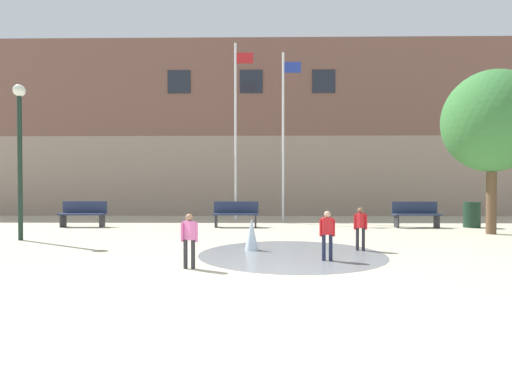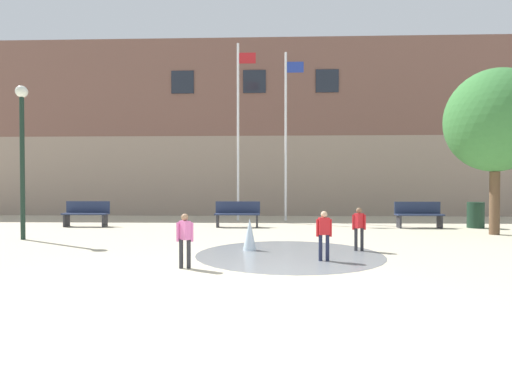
# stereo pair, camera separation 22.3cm
# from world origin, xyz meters

# --- Properties ---
(ground_plane) EXTENTS (100.00, 100.00, 0.00)m
(ground_plane) POSITION_xyz_m (0.00, 0.00, 0.00)
(ground_plane) COLOR #BCB299
(library_building) EXTENTS (36.00, 6.05, 8.65)m
(library_building) POSITION_xyz_m (0.00, 17.33, 4.32)
(library_building) COLOR gray
(library_building) RESTS_ON ground
(splash_fountain) EXTENTS (4.03, 4.03, 0.73)m
(splash_fountain) POSITION_xyz_m (0.84, 3.75, 0.14)
(splash_fountain) COLOR gray
(splash_fountain) RESTS_ON ground
(park_bench_far_left) EXTENTS (1.60, 0.44, 0.91)m
(park_bench_far_left) POSITION_xyz_m (-5.88, 9.11, 0.48)
(park_bench_far_left) COLOR #28282D
(park_bench_far_left) RESTS_ON ground
(park_bench_under_left_flagpole) EXTENTS (1.60, 0.44, 0.91)m
(park_bench_under_left_flagpole) POSITION_xyz_m (-0.41, 9.12, 0.48)
(park_bench_under_left_flagpole) COLOR #28282D
(park_bench_under_left_flagpole) RESTS_ON ground
(park_bench_under_right_flagpole) EXTENTS (1.60, 0.44, 0.91)m
(park_bench_under_right_flagpole) POSITION_xyz_m (5.95, 9.07, 0.48)
(park_bench_under_right_flagpole) COLOR #28282D
(park_bench_under_right_flagpole) RESTS_ON ground
(child_running) EXTENTS (0.31, 0.15, 0.99)m
(child_running) POSITION_xyz_m (1.81, 2.83, 0.58)
(child_running) COLOR #1E233D
(child_running) RESTS_ON ground
(child_in_fountain) EXTENTS (0.31, 0.24, 0.99)m
(child_in_fountain) POSITION_xyz_m (-0.78, 2.05, 0.58)
(child_in_fountain) COLOR #28282D
(child_in_fountain) RESTS_ON ground
(child_with_pink_shirt) EXTENTS (0.31, 0.23, 0.99)m
(child_with_pink_shirt) POSITION_xyz_m (2.77, 4.07, 0.58)
(child_with_pink_shirt) COLOR #28282D
(child_with_pink_shirt) RESTS_ON ground
(flagpole_left) EXTENTS (0.80, 0.10, 7.49)m
(flagpole_left) POSITION_xyz_m (-0.57, 11.87, 3.99)
(flagpole_left) COLOR silver
(flagpole_left) RESTS_ON ground
(flagpole_right) EXTENTS (0.80, 0.10, 7.09)m
(flagpole_right) POSITION_xyz_m (1.45, 11.87, 3.78)
(flagpole_right) COLOR silver
(flagpole_right) RESTS_ON ground
(lamp_post_left_lane) EXTENTS (0.32, 0.32, 4.21)m
(lamp_post_left_lane) POSITION_xyz_m (-6.04, 5.67, 2.72)
(lamp_post_left_lane) COLOR #192D23
(lamp_post_left_lane) RESTS_ON ground
(trash_can) EXTENTS (0.56, 0.56, 0.90)m
(trash_can) POSITION_xyz_m (7.94, 9.13, 0.45)
(trash_can) COLOR #193323
(trash_can) RESTS_ON ground
(street_tree_near_building) EXTENTS (2.90, 2.90, 4.99)m
(street_tree_near_building) POSITION_xyz_m (7.54, 7.24, 3.43)
(street_tree_near_building) COLOR brown
(street_tree_near_building) RESTS_ON ground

